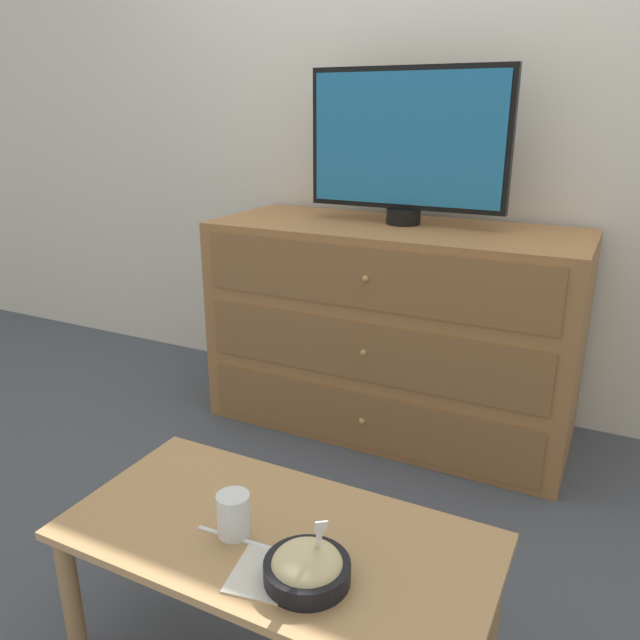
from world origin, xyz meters
name	(u,v)px	position (x,y,z in m)	size (l,w,h in m)	color
ground_plane	(414,393)	(0.00, 0.00, 0.00)	(12.00, 12.00, 0.00)	#474C56
wall_back	(431,104)	(0.00, 0.03, 1.30)	(12.00, 0.05, 2.60)	silver
dresser	(391,329)	(-0.01, -0.32, 0.42)	(1.45, 0.60, 0.85)	#9E6B3D
tv	(407,143)	(0.00, -0.26, 1.16)	(0.79, 0.13, 0.58)	black
coffee_table	(277,554)	(0.21, -1.62, 0.34)	(0.96, 0.48, 0.39)	tan
takeout_bowl	(307,568)	(0.33, -1.72, 0.42)	(0.17, 0.17, 0.16)	black
drink_cup	(234,517)	(0.12, -1.66, 0.44)	(0.07, 0.07, 0.10)	beige
napkin	(269,574)	(0.26, -1.74, 0.39)	(0.17, 0.17, 0.00)	silver
knife	(236,538)	(0.14, -1.68, 0.39)	(0.19, 0.02, 0.01)	white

